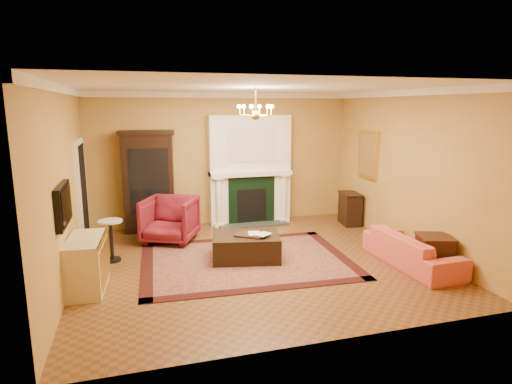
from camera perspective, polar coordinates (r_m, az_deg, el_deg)
name	(u,v)px	position (r m, az deg, el deg)	size (l,w,h in m)	color
floor	(256,262)	(7.66, -0.06, -9.32)	(6.00, 5.50, 0.02)	brown
ceiling	(256,87)	(7.17, -0.06, 13.89)	(6.00, 5.50, 0.02)	white
wall_back	(223,159)	(9.92, -4.47, 4.40)	(6.00, 0.02, 3.00)	gold
wall_front	(325,218)	(4.73, 9.21, -3.40)	(6.00, 0.02, 3.00)	gold
wall_left	(64,187)	(7.07, -24.24, 0.63)	(0.02, 5.50, 3.00)	gold
wall_right	(408,171)	(8.58, 19.67, 2.70)	(0.02, 5.50, 3.00)	gold
fireplace	(250,172)	(9.92, -0.82, 2.65)	(1.90, 0.70, 2.50)	white
crown_molding	(241,93)	(8.09, -1.98, 13.09)	(6.00, 5.50, 0.12)	white
doorway	(82,194)	(8.80, -22.15, -0.29)	(0.08, 1.05, 2.10)	silver
tv_panel	(63,205)	(6.50, -24.29, -1.58)	(0.09, 0.95, 0.58)	black
gilt_mirror	(368,155)	(9.70, 14.72, 4.80)	(0.06, 0.76, 1.05)	gold
chandelier	(256,112)	(7.16, -0.06, 10.68)	(0.63, 0.55, 0.53)	gold
oriental_rug	(246,260)	(7.69, -1.30, -9.08)	(3.63, 2.72, 0.01)	#410E16
china_cabinet	(149,184)	(9.52, -14.08, 1.08)	(1.05, 0.48, 2.10)	black
wingback_armchair	(170,217)	(8.77, -11.42, -3.35)	(0.97, 0.91, 1.00)	maroon
pedestal_table	(111,238)	(7.96, -18.75, -5.77)	(0.42, 0.42, 0.74)	black
commode	(87,264)	(6.92, -21.63, -8.88)	(0.50, 1.06, 0.79)	beige
coral_sofa	(412,244)	(7.84, 20.13, -6.55)	(1.93, 0.56, 0.75)	#D25842
end_table	(434,254)	(7.73, 22.65, -7.69)	(0.50, 0.50, 0.58)	#34190E
console_table	(350,209)	(10.14, 12.40, -2.25)	(0.36, 0.64, 0.71)	black
leather_ottoman	(246,246)	(7.70, -1.34, -7.27)	(1.17, 0.85, 0.44)	black
ottoman_tray	(250,235)	(7.58, -0.80, -5.71)	(0.48, 0.37, 0.03)	black
book_a	(248,227)	(7.49, -1.06, -4.68)	(0.21, 0.03, 0.28)	gray
book_b	(258,226)	(7.52, 0.31, -4.61)	(0.21, 0.02, 0.28)	gray
topiary_left	(223,162)	(9.69, -4.38, 3.96)	(0.15, 0.15, 0.40)	gray
topiary_right	(279,161)	(10.04, 3.07, 4.21)	(0.15, 0.15, 0.40)	gray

